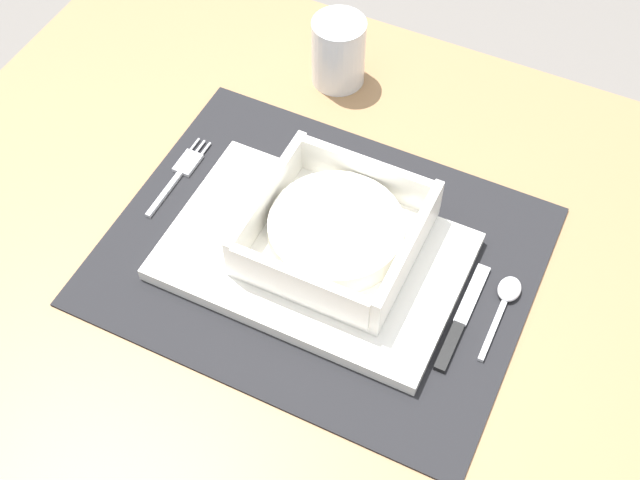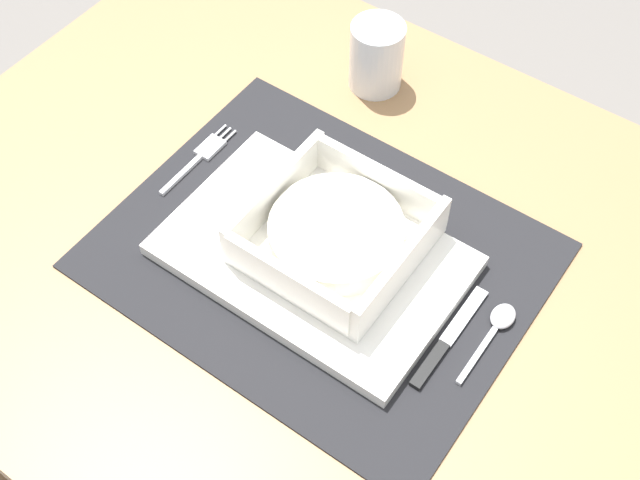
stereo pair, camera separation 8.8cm
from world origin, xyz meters
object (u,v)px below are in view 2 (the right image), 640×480
at_px(porridge_bowl, 335,236).
at_px(butter_knife, 445,343).
at_px(bread_knife, 430,332).
at_px(dining_table, 314,292).
at_px(spoon, 498,324).
at_px(fork, 202,155).
at_px(drinking_glass, 376,58).

relative_size(porridge_bowl, butter_knife, 1.25).
distance_m(butter_knife, bread_knife, 0.02).
relative_size(dining_table, spoon, 9.05).
distance_m(porridge_bowl, fork, 0.21).
height_order(porridge_bowl, spoon, porridge_bowl).
bearing_deg(bread_knife, drinking_glass, 129.83).
distance_m(spoon, bread_knife, 0.07).
bearing_deg(drinking_glass, bread_knife, -48.13).
height_order(fork, bread_knife, bread_knife).
bearing_deg(drinking_glass, porridge_bowl, -65.91).
relative_size(dining_table, fork, 7.67).
xyz_separation_m(dining_table, fork, (-0.18, 0.03, 0.11)).
bearing_deg(porridge_bowl, dining_table, 174.25).
xyz_separation_m(spoon, butter_knife, (-0.03, -0.05, -0.00)).
height_order(butter_knife, bread_knife, same).
bearing_deg(butter_knife, porridge_bowl, 167.56).
height_order(spoon, butter_knife, spoon).
bearing_deg(porridge_bowl, bread_knife, -9.51).
distance_m(dining_table, bread_knife, 0.20).
relative_size(fork, drinking_glass, 1.41).
height_order(dining_table, bread_knife, bread_knife).
xyz_separation_m(spoon, drinking_glass, (-0.30, 0.23, 0.03)).
height_order(fork, butter_knife, butter_knife).
height_order(dining_table, butter_knife, butter_knife).
distance_m(spoon, drinking_glass, 0.38).
xyz_separation_m(dining_table, spoon, (0.21, 0.02, 0.11)).
xyz_separation_m(dining_table, drinking_glass, (-0.08, 0.25, 0.14)).
xyz_separation_m(dining_table, porridge_bowl, (0.03, -0.00, 0.14)).
bearing_deg(drinking_glass, butter_knife, -46.19).
height_order(porridge_bowl, bread_knife, porridge_bowl).
distance_m(porridge_bowl, spoon, 0.19).
relative_size(spoon, drinking_glass, 1.19).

